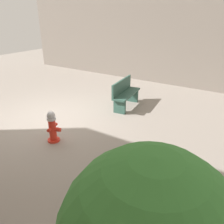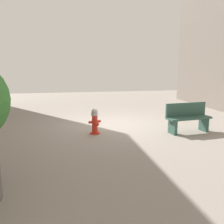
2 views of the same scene
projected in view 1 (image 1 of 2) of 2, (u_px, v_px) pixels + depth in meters
name	position (u px, v px, depth m)	size (l,w,h in m)	color
ground_plane	(49.00, 118.00, 7.13)	(23.40, 23.40, 0.00)	gray
fire_hydrant	(52.00, 127.00, 5.70)	(0.41, 0.38, 0.82)	red
bench_near	(125.00, 93.00, 7.80)	(1.53, 0.62, 0.95)	#33594C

